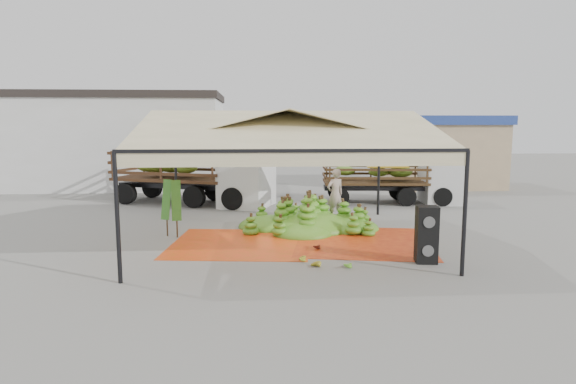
{
  "coord_description": "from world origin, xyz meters",
  "views": [
    {
      "loc": [
        -0.89,
        -14.81,
        3.56
      ],
      "look_at": [
        0.2,
        1.5,
        1.3
      ],
      "focal_mm": 30.0,
      "sensor_mm": 36.0,
      "label": 1
    }
  ],
  "objects": [
    {
      "name": "hand_yellow_a",
      "position": [
        0.21,
        -2.53,
        0.11
      ],
      "size": [
        0.52,
        0.44,
        0.22
      ],
      "primitive_type": "ellipsoid",
      "rotation": [
        0.0,
        0.0,
        -0.09
      ],
      "color": "gold",
      "rests_on": "ground"
    },
    {
      "name": "speaker_stack",
      "position": [
        3.53,
        -2.83,
        0.75
      ],
      "size": [
        0.6,
        0.54,
        1.5
      ],
      "rotation": [
        0.0,
        0.0,
        -0.13
      ],
      "color": "black",
      "rests_on": "ground"
    },
    {
      "name": "ground",
      "position": [
        0.0,
        0.0,
        0.0
      ],
      "size": [
        90.0,
        90.0,
        0.0
      ],
      "primitive_type": "plane",
      "color": "slate",
      "rests_on": "ground"
    },
    {
      "name": "truck_right",
      "position": [
        5.62,
        6.93,
        1.32
      ],
      "size": [
        6.39,
        2.63,
        2.14
      ],
      "rotation": [
        0.0,
        0.0,
        -0.08
      ],
      "color": "#473317",
      "rests_on": "ground"
    },
    {
      "name": "hand_red_b",
      "position": [
        3.6,
        -1.89,
        0.1
      ],
      "size": [
        0.48,
        0.42,
        0.19
      ],
      "primitive_type": "ellipsoid",
      "rotation": [
        0.0,
        0.0,
        0.2
      ],
      "color": "#582714",
      "rests_on": "ground"
    },
    {
      "name": "banana_heap",
      "position": [
        1.01,
        1.58,
        0.55
      ],
      "size": [
        5.4,
        4.56,
        1.09
      ],
      "primitive_type": "ellipsoid",
      "rotation": [
        0.0,
        0.0,
        0.08
      ],
      "color": "#377618",
      "rests_on": "ground"
    },
    {
      "name": "canopy_tent",
      "position": [
        0.0,
        0.0,
        3.3
      ],
      "size": [
        8.1,
        8.1,
        4.0
      ],
      "color": "black",
      "rests_on": "ground"
    },
    {
      "name": "hand_red_a",
      "position": [
        0.79,
        -1.25,
        0.1
      ],
      "size": [
        0.53,
        0.49,
        0.19
      ],
      "primitive_type": "ellipsoid",
      "rotation": [
        0.0,
        0.0,
        -0.46
      ],
      "color": "#5C2715",
      "rests_on": "ground"
    },
    {
      "name": "building_white",
      "position": [
        -10.0,
        14.0,
        2.71
      ],
      "size": [
        14.3,
        6.3,
        5.4
      ],
      "color": "silver",
      "rests_on": "ground"
    },
    {
      "name": "vendor",
      "position": [
        2.1,
        3.1,
        0.97
      ],
      "size": [
        0.84,
        0.71,
        1.94
      ],
      "primitive_type": "imported",
      "rotation": [
        0.0,
        0.0,
        3.56
      ],
      "color": "gray",
      "rests_on": "ground"
    },
    {
      "name": "tarp_left",
      "position": [
        -1.39,
        -0.45,
        0.01
      ],
      "size": [
        4.49,
        4.31,
        0.01
      ],
      "primitive_type": "cube",
      "rotation": [
        0.0,
        0.0,
        -0.1
      ],
      "color": "red",
      "rests_on": "ground"
    },
    {
      "name": "hanging_bunches",
      "position": [
        2.54,
        0.91,
        2.62
      ],
      "size": [
        4.74,
        0.24,
        0.2
      ],
      "color": "#4B851B",
      "rests_on": "ground"
    },
    {
      "name": "building_tan",
      "position": [
        10.0,
        13.0,
        2.07
      ],
      "size": [
        6.3,
        5.3,
        4.1
      ],
      "color": "tan",
      "rests_on": "ground"
    },
    {
      "name": "tarp_right",
      "position": [
        2.38,
        -0.5,
        0.01
      ],
      "size": [
        4.69,
        4.85,
        0.01
      ],
      "primitive_type": "cube",
      "rotation": [
        0.0,
        0.0,
        -0.18
      ],
      "color": "#D94E14",
      "rests_on": "ground"
    },
    {
      "name": "hand_yellow_b",
      "position": [
        0.55,
        -3.11,
        0.11
      ],
      "size": [
        0.6,
        0.56,
        0.21
      ],
      "primitive_type": "ellipsoid",
      "rotation": [
        0.0,
        0.0,
        0.47
      ],
      "color": "gold",
      "rests_on": "ground"
    },
    {
      "name": "hand_green",
      "position": [
        1.35,
        -3.13,
        0.1
      ],
      "size": [
        0.54,
        0.52,
        0.19
      ],
      "primitive_type": "ellipsoid",
      "rotation": [
        0.0,
        0.0,
        -0.59
      ],
      "color": "#3D801A",
      "rests_on": "ground"
    },
    {
      "name": "truck_left",
      "position": [
        -3.5,
        7.26,
        1.53
      ],
      "size": [
        7.64,
        4.84,
        2.48
      ],
      "rotation": [
        0.0,
        0.0,
        -0.36
      ],
      "color": "#472A17",
      "rests_on": "ground"
    },
    {
      "name": "banana_leaves",
      "position": [
        -3.7,
        0.36,
        0.0
      ],
      "size": [
        0.96,
        1.36,
        3.7
      ],
      "primitive_type": null,
      "color": "#3B721E",
      "rests_on": "ground"
    }
  ]
}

